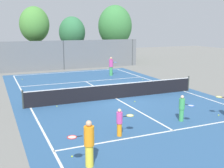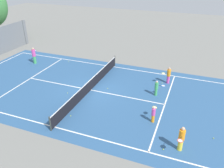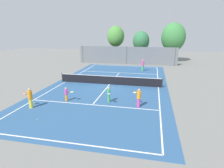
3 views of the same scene
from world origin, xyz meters
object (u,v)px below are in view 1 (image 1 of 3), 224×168
object	(u,v)px
player_0	(111,66)
player_1	(120,122)
tennis_ball_3	(22,79)
tennis_ball_1	(143,79)
tennis_ball_6	(72,156)
player_4	(89,143)
tennis_ball_0	(91,95)
tennis_ball_7	(135,102)
player_3	(182,108)
tennis_ball_4	(57,106)
tennis_ball_2	(219,115)

from	to	relation	value
player_0	player_1	xyz separation A→B (m)	(-5.79, -14.41, -0.28)
tennis_ball_3	tennis_ball_1	bearing A→B (deg)	-23.75
player_1	tennis_ball_6	xyz separation A→B (m)	(-2.48, -1.17, -0.61)
player_4	tennis_ball_0	bearing A→B (deg)	70.54
tennis_ball_1	tennis_ball_3	distance (m)	10.81
player_0	player_4	bearing A→B (deg)	-115.66
player_1	tennis_ball_7	distance (m)	5.74
player_3	player_4	world-z (taller)	player_4
tennis_ball_0	tennis_ball_1	distance (m)	7.12
player_1	player_3	size ratio (longest dim) A/B	0.92
player_4	tennis_ball_1	xyz separation A→B (m)	(9.57, 13.20, -0.81)
player_3	tennis_ball_6	bearing A→B (deg)	-164.50
player_3	tennis_ball_6	world-z (taller)	player_3
tennis_ball_0	player_3	bearing A→B (deg)	-71.14
tennis_ball_4	tennis_ball_6	bearing A→B (deg)	-98.06
tennis_ball_2	tennis_ball_3	size ratio (longest dim) A/B	1.00
tennis_ball_2	player_0	bearing A→B (deg)	91.08
tennis_ball_0	tennis_ball_3	xyz separation A→B (m)	(-3.73, 7.92, 0.00)
player_3	tennis_ball_1	xyz separation A→B (m)	(3.76, 10.61, -0.66)
player_0	player_1	distance (m)	15.53
player_4	tennis_ball_4	size ratio (longest dim) A/B	24.89
player_4	player_0	bearing A→B (deg)	64.34
player_0	tennis_ball_4	distance (m)	11.46
player_1	tennis_ball_2	size ratio (longest dim) A/B	18.74
player_4	tennis_ball_6	xyz separation A→B (m)	(-0.36, 0.88, -0.81)
tennis_ball_0	tennis_ball_4	xyz separation A→B (m)	(-2.80, -1.95, 0.00)
player_1	player_3	bearing A→B (deg)	8.31
tennis_ball_3	tennis_ball_4	bearing A→B (deg)	-84.63
tennis_ball_1	tennis_ball_2	size ratio (longest dim) A/B	1.00
tennis_ball_0	tennis_ball_6	bearing A→B (deg)	-113.26
tennis_ball_0	player_4	bearing A→B (deg)	-109.46
player_1	tennis_ball_3	distance (m)	15.70
player_3	tennis_ball_0	bearing A→B (deg)	108.86
tennis_ball_1	tennis_ball_7	xyz separation A→B (m)	(-4.21, -6.44, 0.00)
player_1	tennis_ball_2	world-z (taller)	player_1
player_0	tennis_ball_7	world-z (taller)	player_0
player_0	tennis_ball_1	xyz separation A→B (m)	(1.66, -3.26, -0.89)
player_3	tennis_ball_2	size ratio (longest dim) A/B	20.27
player_0	tennis_ball_0	xyz separation A→B (m)	(-4.50, -6.83, -0.89)
player_3	tennis_ball_0	world-z (taller)	player_3
tennis_ball_1	player_3	bearing A→B (deg)	-109.53
tennis_ball_1	tennis_ball_3	world-z (taller)	same
player_3	player_0	bearing A→B (deg)	81.40
tennis_ball_2	player_4	bearing A→B (deg)	-162.94
tennis_ball_2	tennis_ball_4	distance (m)	9.17
tennis_ball_6	tennis_ball_1	bearing A→B (deg)	51.12
player_3	tennis_ball_6	distance (m)	6.43
player_4	tennis_ball_7	size ratio (longest dim) A/B	24.89
player_4	tennis_ball_4	world-z (taller)	player_4
tennis_ball_7	player_1	bearing A→B (deg)	-124.55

